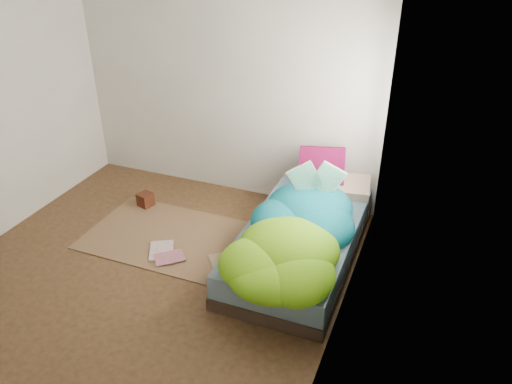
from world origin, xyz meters
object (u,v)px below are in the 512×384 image
at_px(open_book, 317,170).
at_px(wooden_box, 146,200).
at_px(pillow_magenta, 321,169).
at_px(floor_book_b, 167,252).
at_px(bed, 300,243).
at_px(floor_book_a, 150,252).

relative_size(open_book, wooden_box, 2.98).
bearing_deg(wooden_box, pillow_magenta, 15.39).
bearing_deg(floor_book_b, open_book, 77.25).
xyz_separation_m(bed, open_book, (0.04, 0.30, 0.65)).
relative_size(floor_book_a, floor_book_b, 1.13).
bearing_deg(open_book, floor_book_a, -170.92).
bearing_deg(floor_book_a, bed, -8.91).
distance_m(floor_book_a, floor_book_b, 0.17).
distance_m(bed, open_book, 0.71).
distance_m(bed, floor_book_b, 1.29).
relative_size(open_book, floor_book_a, 1.41).
height_order(wooden_box, floor_book_b, wooden_box).
distance_m(open_book, floor_book_a, 1.80).
height_order(floor_book_a, floor_book_b, floor_book_b).
relative_size(pillow_magenta, wooden_box, 3.13).
xyz_separation_m(wooden_box, floor_book_a, (0.52, -0.76, -0.06)).
bearing_deg(floor_book_a, open_book, 0.46).
bearing_deg(wooden_box, open_book, 0.68).
relative_size(pillow_magenta, open_book, 1.05).
relative_size(wooden_box, floor_book_b, 0.54).
distance_m(pillow_magenta, floor_book_a, 1.93).
height_order(bed, floor_book_a, bed).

